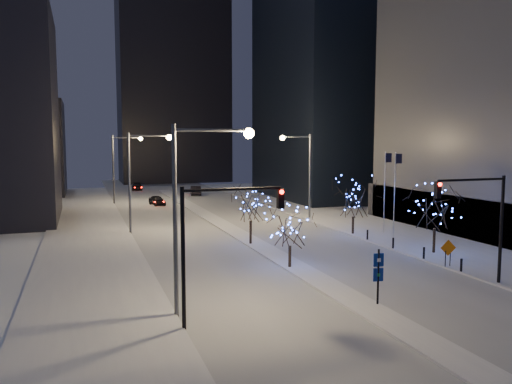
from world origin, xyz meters
name	(u,v)px	position (x,y,z in m)	size (l,w,h in m)	color
ground	(364,308)	(0.00, 0.00, 0.00)	(160.00, 160.00, 0.00)	white
road	(209,217)	(0.00, 35.00, 0.01)	(20.00, 130.00, 0.02)	#B7BCC7
median	(220,223)	(0.00, 30.00, 0.07)	(2.00, 80.00, 0.15)	silver
east_sidewalk	(387,230)	(15.00, 20.00, 0.07)	(10.00, 90.00, 0.15)	silver
west_sidewalk	(90,250)	(-14.00, 20.00, 0.07)	(8.00, 90.00, 0.15)	silver
filler_west_far	(7,148)	(-26.00, 70.00, 8.00)	(18.00, 16.00, 16.00)	black
horizon_block	(173,89)	(6.00, 92.00, 21.00)	(24.00, 14.00, 42.00)	black
street_lamp_w_near	(195,192)	(-8.94, 2.00, 6.50)	(4.40, 0.56, 10.00)	#595E66
street_lamp_w_mid	(140,168)	(-8.94, 27.00, 6.50)	(4.40, 0.56, 10.00)	#595E66
street_lamp_w_far	(121,160)	(-8.94, 52.00, 6.50)	(4.40, 0.56, 10.00)	#595E66
street_lamp_east	(303,165)	(10.08, 30.00, 6.45)	(3.90, 0.56, 10.00)	#595E66
traffic_signal_west	(215,232)	(-8.44, 0.00, 4.76)	(5.26, 0.43, 7.00)	black
traffic_signal_east	(483,212)	(8.94, 1.00, 4.76)	(5.26, 0.43, 7.00)	black
flagpoles	(390,187)	(13.37, 17.25, 4.80)	(1.35, 2.60, 8.00)	silver
bollards	(408,248)	(10.20, 10.00, 0.60)	(0.16, 12.16, 0.90)	black
car_near	(157,200)	(-4.23, 48.80, 0.69)	(1.63, 4.04, 1.38)	black
car_mid	(196,190)	(4.04, 60.62, 0.78)	(1.65, 4.72, 1.55)	black
car_far	(137,187)	(-4.56, 72.50, 0.67)	(1.88, 4.62, 1.34)	black
holiday_tree_median_near	(290,227)	(-0.50, 9.16, 3.03)	(4.21, 4.21, 4.52)	black
holiday_tree_median_far	(251,204)	(-0.50, 17.91, 3.63)	(4.51, 4.51, 5.24)	black
holiday_tree_plaza_near	(435,208)	(12.37, 9.54, 3.80)	(5.28, 5.28, 5.64)	black
holiday_tree_plaza_far	(353,199)	(10.50, 19.12, 3.56)	(4.77, 4.77, 5.50)	black
wayfinding_sign	(378,271)	(0.82, -0.06, 1.98)	(0.58, 0.17, 3.23)	black
construction_sign	(448,250)	(10.30, 5.47, 1.32)	(1.17, 0.27, 1.95)	black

